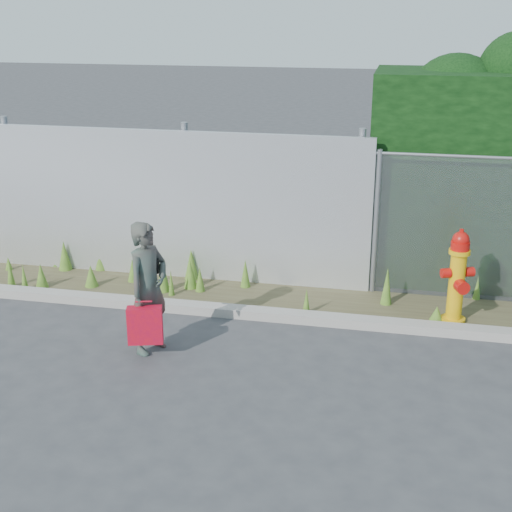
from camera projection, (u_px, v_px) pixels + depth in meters
The scene contains 8 objects.
ground at pixel (256, 389), 7.59m from camera, with size 80.00×80.00×0.00m, color #353538.
curb at pixel (285, 316), 9.23m from camera, with size 16.00×0.22×0.12m, color gray.
weed_strip at pixel (291, 291), 9.87m from camera, with size 16.00×1.34×0.53m.
corrugated_fence at pixel (85, 201), 10.62m from camera, with size 8.50×0.21×2.30m.
fire_hydrant at pixel (457, 278), 8.97m from camera, with size 0.42×0.38×1.26m.
woman at pixel (148, 288), 8.20m from camera, with size 0.57×0.38×1.58m, color #0F6353.
red_tote_bag at pixel (145, 325), 8.12m from camera, with size 0.40×0.15×0.52m.
black_shoulder_bag at pixel (149, 265), 8.25m from camera, with size 0.23×0.10×0.17m.
Camera 1 is at (1.38, -6.53, 3.88)m, focal length 50.00 mm.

